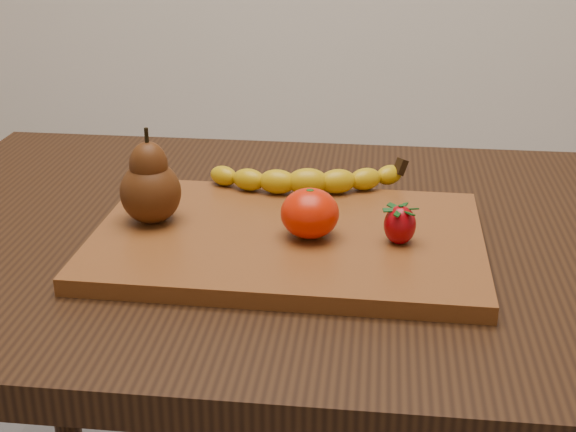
# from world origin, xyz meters

# --- Properties ---
(table) EXTENTS (1.00, 0.70, 0.76)m
(table) POSITION_xyz_m (0.00, 0.00, 0.66)
(table) COLOR black
(table) RESTS_ON ground
(cutting_board) EXTENTS (0.45, 0.31, 0.02)m
(cutting_board) POSITION_xyz_m (0.02, -0.05, 0.77)
(cutting_board) COLOR brown
(cutting_board) RESTS_ON table
(banana) EXTENTS (0.23, 0.09, 0.03)m
(banana) POSITION_xyz_m (0.03, 0.07, 0.80)
(banana) COLOR #CBA609
(banana) RESTS_ON cutting_board
(pear) EXTENTS (0.09, 0.09, 0.11)m
(pear) POSITION_xyz_m (-0.15, -0.03, 0.84)
(pear) COLOR #49240B
(pear) RESTS_ON cutting_board
(mandarin) EXTENTS (0.08, 0.08, 0.06)m
(mandarin) POSITION_xyz_m (0.04, -0.06, 0.81)
(mandarin) COLOR red
(mandarin) RESTS_ON cutting_board
(strawberry) EXTENTS (0.04, 0.04, 0.05)m
(strawberry) POSITION_xyz_m (0.15, -0.06, 0.80)
(strawberry) COLOR #98040A
(strawberry) RESTS_ON cutting_board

